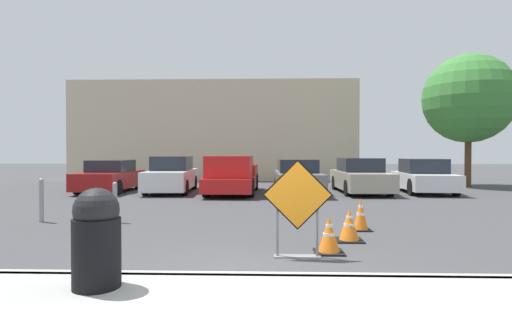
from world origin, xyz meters
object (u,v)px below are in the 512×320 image
parked_car_second (172,176)px  bollard_nearest (115,201)px  parked_car_fourth (360,177)px  pickup_truck (232,177)px  parked_car_third (298,178)px  trash_bin (97,237)px  road_closed_sign (298,203)px  traffic_cone_second (349,225)px  bollard_second (41,199)px  traffic_cone_nearest (329,235)px  parked_car_nearest (110,177)px  parked_car_fifth (424,177)px  traffic_cone_third (361,215)px

parked_car_second → bollard_nearest: size_ratio=4.60×
parked_car_fourth → pickup_truck: bearing=7.9°
parked_car_third → trash_bin: size_ratio=3.97×
parked_car_third → bollard_nearest: (-5.04, -7.17, -0.14)m
road_closed_sign → parked_car_second: bearing=113.5°
road_closed_sign → pickup_truck: (-2.02, 10.08, -0.18)m
pickup_truck → trash_bin: 12.03m
pickup_truck → bollard_nearest: 7.25m
traffic_cone_second → trash_bin: trash_bin is taller
bollard_nearest → bollard_second: size_ratio=0.92×
traffic_cone_nearest → parked_car_nearest: 13.36m
pickup_truck → parked_car_fifth: pickup_truck is taller
parked_car_fifth → bollard_nearest: (-10.56, -7.79, -0.15)m
trash_bin → traffic_cone_second: bearing=41.9°
road_closed_sign → pickup_truck: 10.28m
parked_car_fifth → trash_bin: (-8.77, -12.93, 0.05)m
road_closed_sign → bollard_second: size_ratio=1.48×
road_closed_sign → traffic_cone_nearest: bearing=30.1°
bollard_second → parked_car_nearest: bearing=100.1°
road_closed_sign → traffic_cone_second: size_ratio=2.57×
traffic_cone_third → parked_car_second: bearing=126.5°
road_closed_sign → parked_car_third: size_ratio=0.35×
parked_car_second → parked_car_nearest: bearing=-2.7°
traffic_cone_third → bollard_nearest: 5.93m
traffic_cone_nearest → parked_car_third: size_ratio=0.14×
bollard_second → bollard_nearest: bearing=0.0°
traffic_cone_nearest → bollard_nearest: bearing=149.4°
traffic_cone_nearest → trash_bin: (-3.07, -2.27, 0.43)m
traffic_cone_third → bollard_nearest: size_ratio=0.72×
traffic_cone_nearest → parked_car_third: (0.18, 10.04, 0.36)m
pickup_truck → bollard_nearest: bearing=73.0°
pickup_truck → parked_car_fifth: (8.28, 0.91, -0.04)m
traffic_cone_second → traffic_cone_third: size_ratio=0.88×
trash_bin → traffic_cone_nearest: bearing=36.5°
traffic_cone_third → parked_car_fifth: parked_car_fifth is taller
parked_car_second → pickup_truck: bearing=158.7°
parked_car_second → parked_car_third: bearing=170.5°
parked_car_nearest → trash_bin: 13.84m
parked_car_fourth → trash_bin: (-6.01, -12.86, 0.04)m
pickup_truck → bollard_second: 8.03m
parked_car_third → bollard_second: parked_car_third is taller
traffic_cone_second → trash_bin: 4.86m
pickup_truck → parked_car_fifth: 8.33m
traffic_cone_nearest → parked_car_nearest: parked_car_nearest is taller
parked_car_nearest → pickup_truck: 5.58m
traffic_cone_nearest → traffic_cone_third: 2.29m
road_closed_sign → parked_car_fifth: bearing=60.3°
traffic_cone_nearest → pickup_truck: size_ratio=0.12×
bollard_second → traffic_cone_third: bearing=-6.0°
pickup_truck → parked_car_fourth: size_ratio=1.09×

